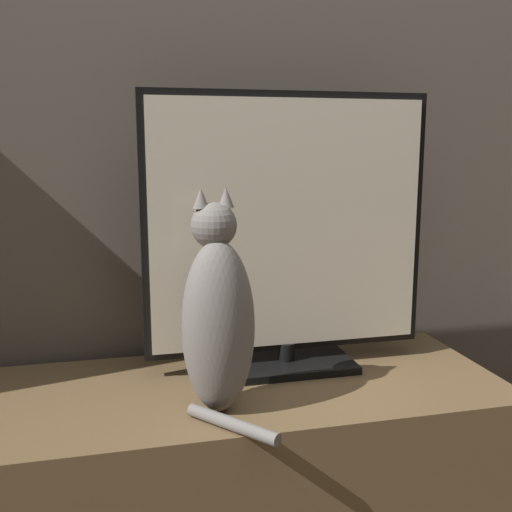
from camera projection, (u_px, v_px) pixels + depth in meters
wall_back at (215, 77)px, 1.65m from camera, size 4.80×0.05×2.60m
tv_stand at (241, 481)px, 1.54m from camera, size 1.32×0.54×0.53m
tv at (288, 236)px, 1.55m from camera, size 0.75×0.21×0.72m
cat at (218, 318)px, 1.32m from camera, size 0.18×0.29×0.50m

